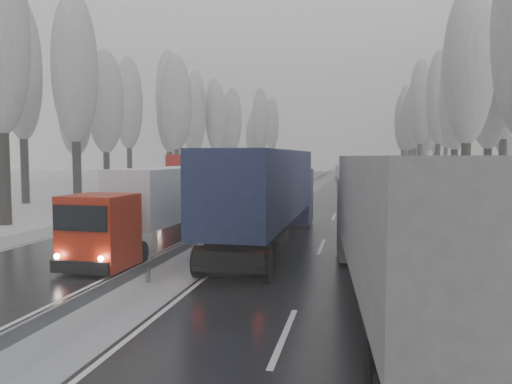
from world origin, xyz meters
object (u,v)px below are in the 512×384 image
(truck_red_red, at_px, (208,178))
(truck_grey_tarp, at_px, (397,221))
(truck_blue_box, at_px, (269,190))
(box_truck_distant, at_px, (342,172))
(truck_cream_box, at_px, (374,182))
(truck_red_white, at_px, (171,198))

(truck_red_red, bearing_deg, truck_grey_tarp, -63.35)
(truck_blue_box, xyz_separation_m, box_truck_distant, (0.99, 73.59, -1.38))
(truck_cream_box, height_order, truck_red_red, truck_red_red)
(truck_blue_box, height_order, truck_red_red, truck_blue_box)
(truck_red_white, distance_m, truck_red_red, 14.84)
(box_truck_distant, bearing_deg, truck_cream_box, -91.93)
(truck_grey_tarp, xyz_separation_m, truck_red_red, (-12.86, 24.09, 0.06))
(truck_red_white, xyz_separation_m, truck_red_red, (-2.58, 14.61, 0.40))
(truck_red_white, bearing_deg, truck_grey_tarp, -40.50)
(truck_blue_box, height_order, truck_cream_box, truck_blue_box)
(truck_blue_box, distance_m, truck_red_white, 4.99)
(truck_cream_box, bearing_deg, truck_blue_box, -109.70)
(truck_cream_box, height_order, truck_red_white, truck_red_white)
(truck_blue_box, distance_m, truck_red_red, 16.29)
(truck_grey_tarp, bearing_deg, truck_blue_box, 114.20)
(box_truck_distant, relative_size, truck_red_red, 0.40)
(truck_red_red, bearing_deg, truck_red_white, -81.43)
(truck_grey_tarp, bearing_deg, box_truck_distant, 88.34)
(box_truck_distant, bearing_deg, truck_red_white, -101.33)
(box_truck_distant, height_order, truck_red_red, truck_red_red)
(truck_blue_box, bearing_deg, box_truck_distant, 89.40)
(truck_cream_box, relative_size, truck_red_red, 0.83)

